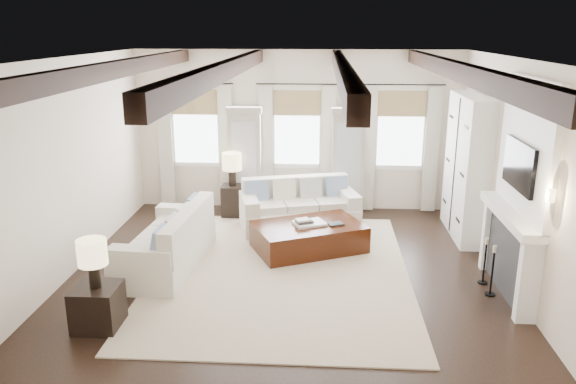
# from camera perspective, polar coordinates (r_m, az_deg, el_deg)

# --- Properties ---
(ground) EXTENTS (7.50, 7.50, 0.00)m
(ground) POSITION_cam_1_polar(r_m,az_deg,el_deg) (8.25, -0.36, -9.54)
(ground) COLOR black
(ground) RESTS_ON ground
(room_shell) EXTENTS (6.54, 7.54, 3.22)m
(room_shell) POSITION_cam_1_polar(r_m,az_deg,el_deg) (8.48, 5.10, 4.63)
(room_shell) COLOR silver
(room_shell) RESTS_ON ground
(area_rug) EXTENTS (3.86, 4.98, 0.02)m
(area_rug) POSITION_cam_1_polar(r_m,az_deg,el_deg) (8.71, -0.71, -8.02)
(area_rug) COLOR #C3B296
(area_rug) RESTS_ON ground
(sofa_back) EXTENTS (2.30, 1.48, 0.91)m
(sofa_back) POSITION_cam_1_polar(r_m,az_deg,el_deg) (10.45, 1.08, -1.69)
(sofa_back) COLOR silver
(sofa_back) RESTS_ON ground
(sofa_left) EXTENTS (1.16, 2.26, 0.94)m
(sofa_left) POSITION_cam_1_polar(r_m,az_deg,el_deg) (8.93, -11.90, -5.21)
(sofa_left) COLOR silver
(sofa_left) RESTS_ON ground
(ottoman) EXTENTS (2.05, 1.72, 0.46)m
(ottoman) POSITION_cam_1_polar(r_m,az_deg,el_deg) (9.43, 2.10, -4.61)
(ottoman) COLOR black
(ottoman) RESTS_ON ground
(tray) EXTENTS (0.61, 0.55, 0.04)m
(tray) POSITION_cam_1_polar(r_m,az_deg,el_deg) (9.34, 2.17, -3.19)
(tray) COLOR white
(tray) RESTS_ON ottoman
(book_lower) EXTENTS (0.32, 0.29, 0.04)m
(book_lower) POSITION_cam_1_polar(r_m,az_deg,el_deg) (9.30, 1.67, -3.01)
(book_lower) COLOR #262628
(book_lower) RESTS_ON tray
(book_upper) EXTENTS (0.27, 0.25, 0.03)m
(book_upper) POSITION_cam_1_polar(r_m,az_deg,el_deg) (9.27, 1.49, -2.85)
(book_upper) COLOR beige
(book_upper) RESTS_ON book_lower
(book_loose) EXTENTS (0.29, 0.26, 0.03)m
(book_loose) POSITION_cam_1_polar(r_m,az_deg,el_deg) (9.35, 4.85, -3.25)
(book_loose) COLOR #262628
(book_loose) RESTS_ON ottoman
(side_table_front) EXTENTS (0.55, 0.55, 0.55)m
(side_table_front) POSITION_cam_1_polar(r_m,az_deg,el_deg) (7.49, -18.76, -11.00)
(side_table_front) COLOR black
(side_table_front) RESTS_ON ground
(lamp_front) EXTENTS (0.36, 0.36, 0.62)m
(lamp_front) POSITION_cam_1_polar(r_m,az_deg,el_deg) (7.20, -19.26, -6.08)
(lamp_front) COLOR black
(lamp_front) RESTS_ON side_table_front
(side_table_back) EXTENTS (0.42, 0.42, 0.63)m
(side_table_back) POSITION_cam_1_polar(r_m,az_deg,el_deg) (11.14, -5.60, -0.89)
(side_table_back) COLOR black
(side_table_back) RESTS_ON ground
(lamp_back) EXTENTS (0.38, 0.38, 0.65)m
(lamp_back) POSITION_cam_1_polar(r_m,az_deg,el_deg) (10.93, -5.71, 2.91)
(lamp_back) COLOR black
(lamp_back) RESTS_ON side_table_back
(candlestick_near) EXTENTS (0.15, 0.15, 0.73)m
(candlestick_near) POSITION_cam_1_polar(r_m,az_deg,el_deg) (8.37, 20.01, -7.91)
(candlestick_near) COLOR black
(candlestick_near) RESTS_ON ground
(candlestick_far) EXTENTS (0.14, 0.14, 0.70)m
(candlestick_far) POSITION_cam_1_polar(r_m,az_deg,el_deg) (8.71, 19.33, -6.98)
(candlestick_far) COLOR black
(candlestick_far) RESTS_ON ground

